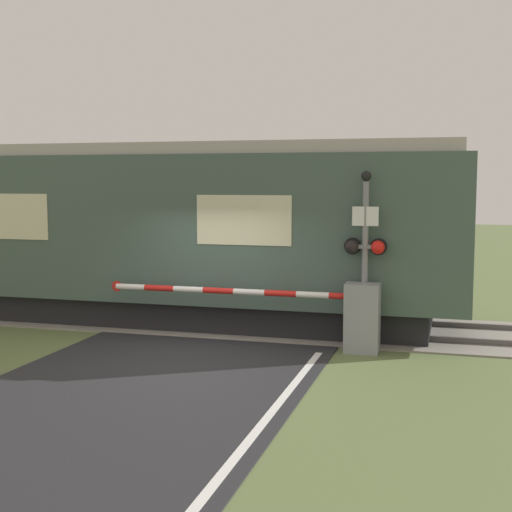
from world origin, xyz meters
TOP-DOWN VIEW (x-y plane):
  - ground_plane at (0.00, 0.00)m, footprint 80.00×80.00m
  - track_bed at (0.00, 3.14)m, footprint 36.00×3.20m
  - train at (-4.53, 3.14)m, footprint 18.40×2.91m
  - crossing_barrier at (2.46, 1.32)m, footprint 5.13×0.44m
  - signal_post at (2.83, 1.48)m, footprint 0.76×0.26m

SIDE VIEW (x-z plane):
  - ground_plane at x=0.00m, z-range 0.00..0.00m
  - track_bed at x=0.00m, z-range -0.04..0.09m
  - crossing_barrier at x=2.46m, z-range 0.06..1.29m
  - signal_post at x=2.83m, z-range 0.22..3.40m
  - train at x=-4.53m, z-range 0.05..3.81m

